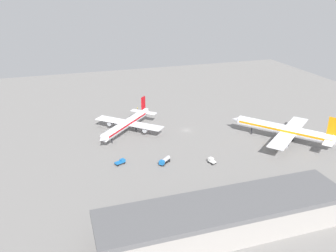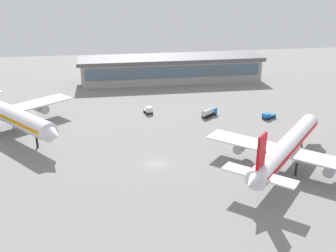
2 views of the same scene
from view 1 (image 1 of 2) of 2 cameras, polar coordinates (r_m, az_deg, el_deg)
name	(u,v)px [view 1 (image 1 of 2)]	position (r m, az deg, el deg)	size (l,w,h in m)	color
ground	(186,130)	(181.18, 3.02, -0.70)	(288.00, 288.00, 0.00)	gray
terminal_building	(225,217)	(110.33, 9.24, -14.42)	(77.78, 17.84, 10.29)	#9E9993
airplane_at_gate	(286,130)	(174.80, 18.60, -0.65)	(39.44, 45.32, 16.52)	white
airplane_taxiing	(127,123)	(177.45, -6.66, 0.46)	(35.70, 37.30, 14.15)	white
pushback_tractor	(121,162)	(148.97, -7.73, -5.83)	(4.79, 3.57, 1.90)	black
baggage_tug	(212,161)	(149.42, 7.10, -5.62)	(3.07, 3.65, 2.30)	black
fuel_truck	(165,161)	(147.92, -0.55, -5.64)	(6.03, 5.53, 2.50)	black
ground_crew_worker	(137,108)	(210.96, -4.99, 2.88)	(0.54, 0.54, 1.67)	#1E2338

